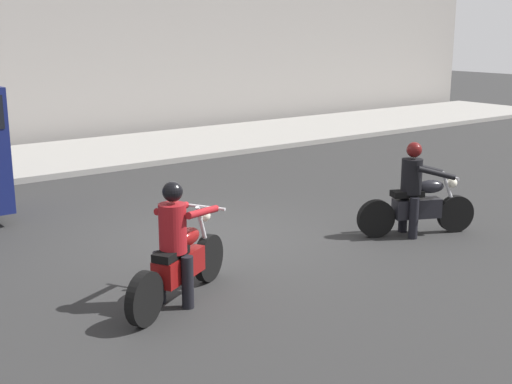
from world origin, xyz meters
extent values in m
plane|color=#272727|center=(0.00, 0.00, 0.00)|extent=(80.00, 80.00, 0.00)
cube|color=gray|center=(0.00, 8.00, 0.07)|extent=(40.00, 4.40, 0.14)
cylinder|color=black|center=(-1.14, -1.60, 0.32)|extent=(0.62, 0.42, 0.65)
cylinder|color=black|center=(-2.50, -2.36, 0.32)|extent=(0.62, 0.42, 0.65)
cylinder|color=silver|center=(-1.24, -1.66, 0.70)|extent=(0.35, 0.23, 0.82)
cube|color=maroon|center=(-1.82, -1.98, 0.46)|extent=(0.89, 0.66, 0.32)
ellipsoid|color=maroon|center=(-1.63, -1.87, 0.78)|extent=(0.54, 0.44, 0.22)
cube|color=black|center=(-1.98, -2.07, 0.68)|extent=(0.57, 0.46, 0.10)
cylinder|color=silver|center=(-1.30, -1.69, 1.08)|extent=(0.38, 0.63, 0.04)
sphere|color=silver|center=(-1.23, -1.65, 0.94)|extent=(0.17, 0.17, 0.17)
cylinder|color=silver|center=(-2.16, -1.99, 0.34)|extent=(0.65, 0.40, 0.07)
cylinder|color=black|center=(-1.84, -2.22, 0.33)|extent=(0.20, 0.20, 0.66)
cylinder|color=black|center=(-2.04, -1.87, 0.33)|extent=(0.20, 0.20, 0.66)
cylinder|color=maroon|center=(-1.92, -2.04, 0.99)|extent=(0.46, 0.46, 0.61)
cylinder|color=maroon|center=(-1.50, -2.06, 1.13)|extent=(0.68, 0.43, 0.17)
cylinder|color=maroon|center=(-1.72, -1.67, 1.13)|extent=(0.68, 0.43, 0.17)
sphere|color=tan|center=(-1.91, -2.03, 1.41)|extent=(0.20, 0.20, 0.20)
sphere|color=black|center=(-1.91, -2.03, 1.44)|extent=(0.25, 0.25, 0.25)
cylinder|color=black|center=(3.42, -2.17, 0.31)|extent=(0.62, 0.37, 0.63)
cylinder|color=black|center=(2.13, -1.58, 0.31)|extent=(0.62, 0.37, 0.63)
cylinder|color=silver|center=(3.31, -2.12, 0.65)|extent=(0.34, 0.19, 0.74)
cube|color=black|center=(2.78, -1.88, 0.45)|extent=(0.83, 0.58, 0.32)
ellipsoid|color=black|center=(2.98, -1.97, 0.81)|extent=(0.54, 0.42, 0.22)
cube|color=black|center=(2.61, -1.80, 0.71)|extent=(0.57, 0.43, 0.10)
cylinder|color=silver|center=(3.26, -2.10, 0.99)|extent=(0.33, 0.65, 0.04)
sphere|color=silver|center=(3.33, -2.13, 0.85)|extent=(0.17, 0.17, 0.17)
cylinder|color=silver|center=(2.57, -1.61, 0.33)|extent=(0.67, 0.35, 0.07)
cylinder|color=black|center=(2.57, -2.00, 0.34)|extent=(0.20, 0.20, 0.69)
cylinder|color=black|center=(2.73, -1.64, 0.34)|extent=(0.20, 0.20, 0.69)
cylinder|color=black|center=(2.67, -1.83, 1.00)|extent=(0.45, 0.45, 0.58)
cylinder|color=black|center=(2.87, -2.16, 1.08)|extent=(0.65, 0.36, 0.26)
cylinder|color=black|center=(3.05, -1.76, 1.08)|extent=(0.65, 0.36, 0.26)
sphere|color=tan|center=(2.69, -1.84, 1.40)|extent=(0.20, 0.20, 0.20)
sphere|color=#510F0F|center=(2.69, -1.84, 1.43)|extent=(0.25, 0.25, 0.25)
camera|label=1|loc=(-5.84, -8.95, 3.35)|focal=47.65mm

